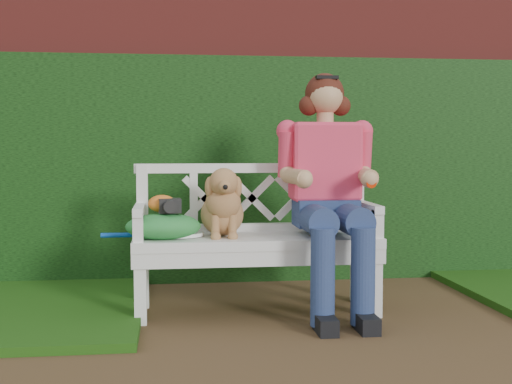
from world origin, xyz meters
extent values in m
plane|color=#4D3620|center=(0.00, 0.00, 0.00)|extent=(60.00, 60.00, 0.00)
cube|color=maroon|center=(0.00, 1.90, 1.10)|extent=(10.00, 0.30, 2.20)
cube|color=#205719|center=(0.00, 1.68, 0.85)|extent=(10.00, 0.18, 1.70)
cube|color=black|center=(-0.93, 0.60, 0.68)|extent=(0.14, 0.11, 0.09)
ellipsoid|color=orange|center=(-0.98, 0.64, 0.69)|extent=(0.20, 0.16, 0.11)
camera|label=1|loc=(-0.93, -3.50, 1.04)|focal=48.00mm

